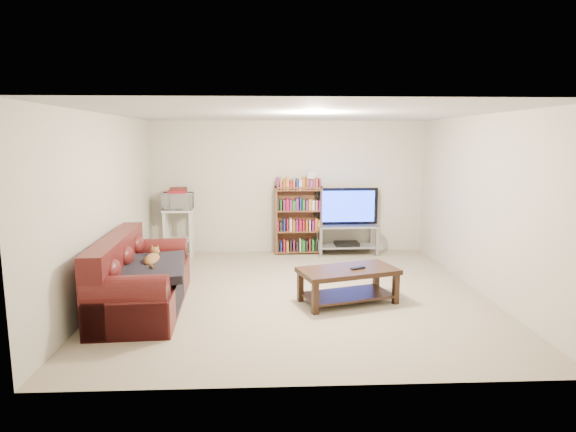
{
  "coord_description": "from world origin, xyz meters",
  "views": [
    {
      "loc": [
        -0.41,
        -6.29,
        2.08
      ],
      "look_at": [
        -0.1,
        0.4,
        1.0
      ],
      "focal_mm": 30.0,
      "sensor_mm": 36.0,
      "label": 1
    }
  ],
  "objects": [
    {
      "name": "wall_back",
      "position": [
        0.0,
        2.5,
        1.2
      ],
      "size": [
        5.0,
        0.0,
        5.0
      ],
      "primitive_type": "plane",
      "rotation": [
        1.57,
        0.0,
        0.0
      ],
      "color": "beige",
      "rests_on": "ground"
    },
    {
      "name": "microwave_stand",
      "position": [
        -1.96,
        2.19,
        0.54
      ],
      "size": [
        0.55,
        0.41,
        0.85
      ],
      "rotation": [
        0.0,
        0.0,
        0.04
      ],
      "color": "silver",
      "rests_on": "floor"
    },
    {
      "name": "shelf_clutter",
      "position": [
        0.27,
        2.31,
        1.34
      ],
      "size": [
        0.63,
        0.2,
        0.28
      ],
      "rotation": [
        0.0,
        0.0,
        0.02
      ],
      "color": "silver",
      "rests_on": "bookshelf"
    },
    {
      "name": "wall_right",
      "position": [
        2.5,
        0.0,
        1.2
      ],
      "size": [
        0.0,
        5.0,
        5.0
      ],
      "primitive_type": "plane",
      "rotation": [
        1.57,
        0.0,
        -1.57
      ],
      "color": "beige",
      "rests_on": "ground"
    },
    {
      "name": "sofa",
      "position": [
        -2.01,
        -0.48,
        0.32
      ],
      "size": [
        1.03,
        2.16,
        0.9
      ],
      "rotation": [
        0.0,
        0.0,
        0.06
      ],
      "color": "#4B1413",
      "rests_on": "floor"
    },
    {
      "name": "remote",
      "position": [
        0.75,
        -0.43,
        0.46
      ],
      "size": [
        0.21,
        0.14,
        0.02
      ],
      "primitive_type": "cube",
      "rotation": [
        0.0,
        0.0,
        0.44
      ],
      "color": "black",
      "rests_on": "coffee_table"
    },
    {
      "name": "wall_left",
      "position": [
        -2.5,
        0.0,
        1.2
      ],
      "size": [
        0.0,
        5.0,
        5.0
      ],
      "primitive_type": "plane",
      "rotation": [
        1.57,
        0.0,
        1.57
      ],
      "color": "beige",
      "rests_on": "ground"
    },
    {
      "name": "cat",
      "position": [
        -1.83,
        -0.42,
        0.59
      ],
      "size": [
        0.26,
        0.59,
        0.17
      ],
      "primitive_type": null,
      "rotation": [
        0.0,
        0.0,
        0.06
      ],
      "color": "brown",
      "rests_on": "sofa"
    },
    {
      "name": "game_boxes",
      "position": [
        -1.96,
        2.19,
        1.16
      ],
      "size": [
        0.32,
        0.28,
        0.05
      ],
      "primitive_type": "cube",
      "rotation": [
        0.0,
        0.0,
        0.04
      ],
      "color": "maroon",
      "rests_on": "microwave"
    },
    {
      "name": "floor",
      "position": [
        0.0,
        0.0,
        0.0
      ],
      "size": [
        5.0,
        5.0,
        0.0
      ],
      "primitive_type": "plane",
      "color": "tan",
      "rests_on": "ground"
    },
    {
      "name": "coffee_table",
      "position": [
        0.63,
        -0.41,
        0.31
      ],
      "size": [
        1.35,
        0.94,
        0.45
      ],
      "rotation": [
        0.0,
        0.0,
        0.29
      ],
      "color": "black",
      "rests_on": "floor"
    },
    {
      "name": "wall_front",
      "position": [
        0.0,
        -2.5,
        1.2
      ],
      "size": [
        5.0,
        0.0,
        5.0
      ],
      "primitive_type": "plane",
      "rotation": [
        -1.57,
        0.0,
        0.0
      ],
      "color": "beige",
      "rests_on": "ground"
    },
    {
      "name": "dvd_player",
      "position": [
        1.06,
        2.22,
        0.19
      ],
      "size": [
        0.43,
        0.31,
        0.06
      ],
      "primitive_type": "cube",
      "rotation": [
        0.0,
        0.0,
        0.02
      ],
      "color": "black",
      "rests_on": "tv_stand"
    },
    {
      "name": "blanket",
      "position": [
        -1.82,
        -0.61,
        0.53
      ],
      "size": [
        0.96,
        1.16,
        0.18
      ],
      "primitive_type": "cube",
      "rotation": [
        0.05,
        -0.04,
        0.14
      ],
      "color": "black",
      "rests_on": "sofa"
    },
    {
      "name": "television",
      "position": [
        1.06,
        2.22,
        0.87
      ],
      "size": [
        1.15,
        0.18,
        0.66
      ],
      "primitive_type": "imported",
      "rotation": [
        0.0,
        0.0,
        3.16
      ],
      "color": "black",
      "rests_on": "tv_stand"
    },
    {
      "name": "bookshelf",
      "position": [
        0.18,
        2.29,
        0.64
      ],
      "size": [
        0.86,
        0.28,
        1.23
      ],
      "rotation": [
        0.0,
        0.0,
        0.02
      ],
      "color": "brown",
      "rests_on": "floor"
    },
    {
      "name": "microwave",
      "position": [
        -1.96,
        2.19,
        0.99
      ],
      "size": [
        0.54,
        0.38,
        0.29
      ],
      "primitive_type": "imported",
      "rotation": [
        0.0,
        0.0,
        0.04
      ],
      "color": "silver",
      "rests_on": "microwave_stand"
    },
    {
      "name": "tv_stand",
      "position": [
        1.06,
        2.22,
        0.36
      ],
      "size": [
        1.08,
        0.5,
        0.53
      ],
      "rotation": [
        0.0,
        0.0,
        0.02
      ],
      "color": "#999EA3",
      "rests_on": "floor"
    },
    {
      "name": "ceiling",
      "position": [
        0.0,
        0.0,
        2.4
      ],
      "size": [
        5.0,
        5.0,
        0.0
      ],
      "primitive_type": "plane",
      "rotation": [
        3.14,
        0.0,
        0.0
      ],
      "color": "white",
      "rests_on": "ground"
    }
  ]
}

